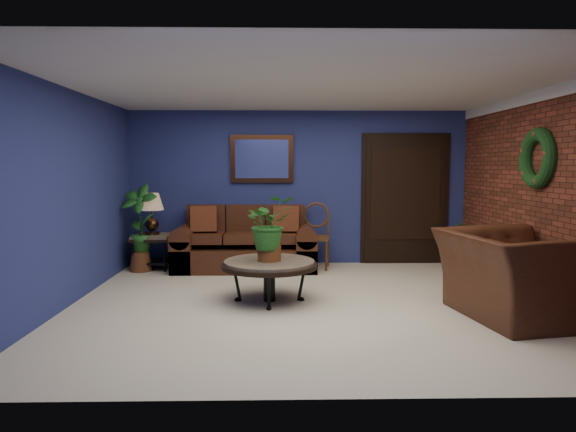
{
  "coord_description": "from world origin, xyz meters",
  "views": [
    {
      "loc": [
        -0.35,
        -5.9,
        1.62
      ],
      "look_at": [
        -0.22,
        0.55,
        0.98
      ],
      "focal_mm": 32.0,
      "sensor_mm": 36.0,
      "label": 1
    }
  ],
  "objects_px": {
    "end_table": "(152,243)",
    "armchair": "(514,275)",
    "table_lamp": "(152,209)",
    "side_chair": "(316,231)",
    "coffee_table": "(269,265)",
    "sofa": "(246,248)"
  },
  "relations": [
    {
      "from": "end_table",
      "to": "armchair",
      "type": "relative_size",
      "value": 0.42
    },
    {
      "from": "table_lamp",
      "to": "side_chair",
      "type": "xyz_separation_m",
      "value": [
        2.56,
        0.08,
        -0.37
      ]
    },
    {
      "from": "coffee_table",
      "to": "end_table",
      "type": "relative_size",
      "value": 1.91
    },
    {
      "from": "sofa",
      "to": "end_table",
      "type": "distance_m",
      "value": 1.45
    },
    {
      "from": "side_chair",
      "to": "armchair",
      "type": "xyz_separation_m",
      "value": [
        1.89,
        -2.75,
        -0.12
      ]
    },
    {
      "from": "coffee_table",
      "to": "armchair",
      "type": "distance_m",
      "value": 2.7
    },
    {
      "from": "sofa",
      "to": "side_chair",
      "type": "relative_size",
      "value": 2.13
    },
    {
      "from": "coffee_table",
      "to": "armchair",
      "type": "relative_size",
      "value": 0.81
    },
    {
      "from": "end_table",
      "to": "armchair",
      "type": "bearing_deg",
      "value": -31.04
    },
    {
      "from": "coffee_table",
      "to": "side_chair",
      "type": "height_order",
      "value": "side_chair"
    },
    {
      "from": "end_table",
      "to": "side_chair",
      "type": "xyz_separation_m",
      "value": [
        2.56,
        0.08,
        0.17
      ]
    },
    {
      "from": "table_lamp",
      "to": "coffee_table",
      "type": "bearing_deg",
      "value": -46.35
    },
    {
      "from": "end_table",
      "to": "armchair",
      "type": "height_order",
      "value": "armchair"
    },
    {
      "from": "armchair",
      "to": "sofa",
      "type": "bearing_deg",
      "value": 37.81
    },
    {
      "from": "coffee_table",
      "to": "end_table",
      "type": "height_order",
      "value": "end_table"
    },
    {
      "from": "sofa",
      "to": "table_lamp",
      "type": "distance_m",
      "value": 1.58
    },
    {
      "from": "sofa",
      "to": "coffee_table",
      "type": "height_order",
      "value": "sofa"
    },
    {
      "from": "end_table",
      "to": "coffee_table",
      "type": "bearing_deg",
      "value": -46.35
    },
    {
      "from": "end_table",
      "to": "table_lamp",
      "type": "bearing_deg",
      "value": 0.0
    },
    {
      "from": "coffee_table",
      "to": "side_chair",
      "type": "distance_m",
      "value": 2.14
    },
    {
      "from": "end_table",
      "to": "side_chair",
      "type": "height_order",
      "value": "side_chair"
    },
    {
      "from": "sofa",
      "to": "armchair",
      "type": "relative_size",
      "value": 1.55
    }
  ]
}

